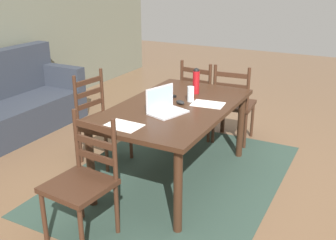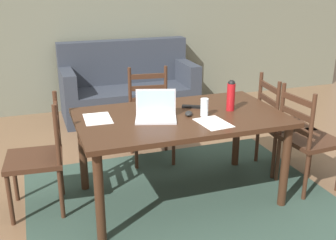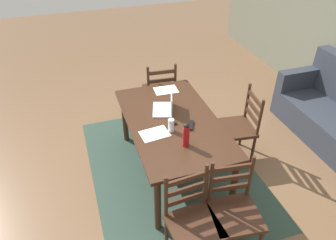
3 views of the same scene
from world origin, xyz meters
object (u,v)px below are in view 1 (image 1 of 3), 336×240
(laptop, at_px, (164,106))
(drinking_glass, at_px, (191,94))
(dining_table, at_px, (175,114))
(chair_left_far, at_px, (82,182))
(computer_mouse, at_px, (180,102))
(water_bottle, at_px, (196,80))
(chair_right_far, at_px, (202,99))
(chair_right_near, at_px, (233,104))
(tv_remote, at_px, (168,97))
(chair_far_head, at_px, (102,119))
(couch, at_px, (11,104))

(laptop, height_order, drinking_glass, laptop)
(dining_table, distance_m, laptop, 0.26)
(chair_left_far, xyz_separation_m, drinking_glass, (1.31, -0.27, 0.37))
(chair_left_far, height_order, computer_mouse, chair_left_far)
(laptop, bearing_deg, water_bottle, -0.91)
(chair_right_far, xyz_separation_m, chair_right_near, (-0.00, -0.40, 0.00))
(tv_remote, bearing_deg, dining_table, 161.48)
(dining_table, height_order, computer_mouse, computer_mouse)
(water_bottle, bearing_deg, chair_far_head, 116.62)
(dining_table, xyz_separation_m, chair_right_near, (1.13, -0.20, -0.21))
(water_bottle, relative_size, computer_mouse, 2.64)
(water_bottle, bearing_deg, laptop, 179.09)
(drinking_glass, relative_size, tv_remote, 0.87)
(water_bottle, relative_size, drinking_glass, 1.80)
(chair_right_far, relative_size, laptop, 2.55)
(dining_table, xyz_separation_m, chair_left_far, (-1.13, 0.19, -0.21))
(laptop, relative_size, tv_remote, 2.19)
(water_bottle, relative_size, tv_remote, 1.56)
(chair_right_far, bearing_deg, water_bottle, -162.43)
(chair_far_head, relative_size, chair_right_near, 1.00)
(water_bottle, bearing_deg, computer_mouse, -178.46)
(chair_left_far, bearing_deg, laptop, -12.17)
(drinking_glass, distance_m, tv_remote, 0.24)
(water_bottle, distance_m, drinking_glass, 0.28)
(water_bottle, height_order, tv_remote, water_bottle)
(chair_left_far, relative_size, laptop, 2.55)
(chair_far_head, height_order, chair_left_far, same)
(laptop, distance_m, water_bottle, 0.66)
(chair_far_head, xyz_separation_m, chair_right_far, (1.13, -0.66, 0.00))
(computer_mouse, distance_m, tv_remote, 0.21)
(chair_right_near, height_order, tv_remote, chair_right_near)
(chair_left_far, xyz_separation_m, couch, (1.27, 2.18, -0.11))
(chair_far_head, bearing_deg, chair_left_far, -149.50)
(chair_right_far, bearing_deg, drinking_glass, -163.63)
(dining_table, distance_m, chair_right_far, 1.17)
(water_bottle, height_order, computer_mouse, water_bottle)
(chair_right_near, relative_size, laptop, 2.55)
(laptop, xyz_separation_m, computer_mouse, (0.28, -0.02, -0.04))
(dining_table, xyz_separation_m, tv_remote, (0.17, 0.16, 0.10))
(dining_table, distance_m, chair_left_far, 1.17)
(dining_table, relative_size, chair_right_near, 1.78)
(chair_far_head, height_order, laptop, laptop)
(chair_right_far, bearing_deg, chair_left_far, -179.78)
(chair_far_head, height_order, tv_remote, chair_far_head)
(chair_right_far, relative_size, water_bottle, 3.59)
(dining_table, height_order, couch, couch)
(chair_right_near, distance_m, tv_remote, 1.08)
(chair_right_near, height_order, drinking_glass, chair_right_near)
(chair_right_near, height_order, water_bottle, water_bottle)
(laptop, relative_size, drinking_glass, 2.53)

